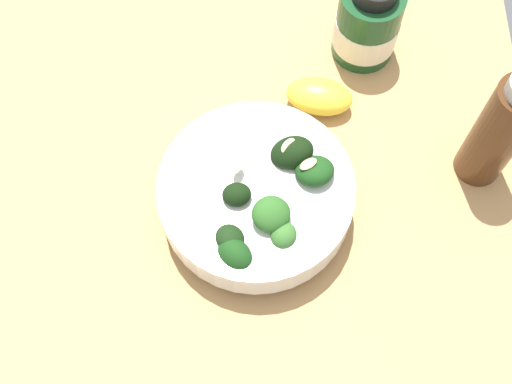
% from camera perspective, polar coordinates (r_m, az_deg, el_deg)
% --- Properties ---
extents(ground_plane, '(0.64, 0.64, 0.05)m').
position_cam_1_polar(ground_plane, '(0.72, -1.46, -1.11)').
color(ground_plane, tan).
extents(bowl_of_broccoli, '(0.20, 0.20, 0.09)m').
position_cam_1_polar(bowl_of_broccoli, '(0.66, 0.15, -0.27)').
color(bowl_of_broccoli, white).
rests_on(bowl_of_broccoli, ground_plane).
extents(lemon_wedge, '(0.06, 0.08, 0.04)m').
position_cam_1_polar(lemon_wedge, '(0.74, 5.58, 8.37)').
color(lemon_wedge, yellow).
rests_on(lemon_wedge, ground_plane).
extents(bottle_tall, '(0.05, 0.05, 0.16)m').
position_cam_1_polar(bottle_tall, '(0.69, 20.65, 5.02)').
color(bottle_tall, '#472814').
rests_on(bottle_tall, ground_plane).
extents(bottle_short, '(0.07, 0.07, 0.11)m').
position_cam_1_polar(bottle_short, '(0.77, 9.77, 14.41)').
color(bottle_short, '#194723').
rests_on(bottle_short, ground_plane).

